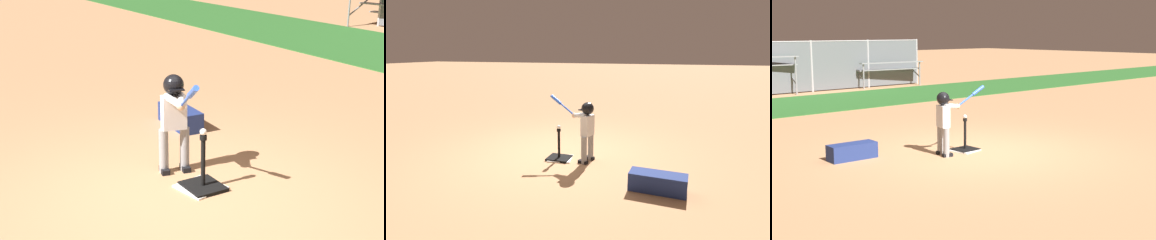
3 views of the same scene
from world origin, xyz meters
TOP-DOWN VIEW (x-y plane):
  - ground_plane at (0.00, 0.00)m, footprint 90.00×90.00m
  - home_plate at (-0.12, 0.26)m, footprint 0.51×0.51m
  - batting_tee at (-0.10, 0.27)m, footprint 0.43×0.39m
  - batter_child at (-0.63, 0.23)m, footprint 0.94×0.42m
  - baseball at (-0.10, 0.27)m, footprint 0.07×0.07m
  - equipment_bag at (-2.01, 1.09)m, footprint 0.86×0.37m

SIDE VIEW (x-z plane):
  - ground_plane at x=0.00m, z-range 0.00..0.00m
  - home_plate at x=-0.12m, z-range 0.00..0.02m
  - batting_tee at x=-0.10m, z-range -0.22..0.38m
  - equipment_bag at x=-2.01m, z-range 0.00..0.28m
  - baseball at x=-0.10m, z-range 0.61..0.68m
  - batter_child at x=-0.63m, z-range 0.11..1.34m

